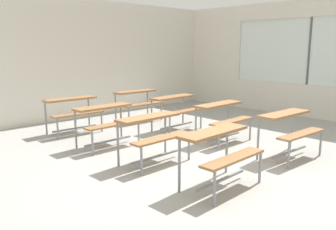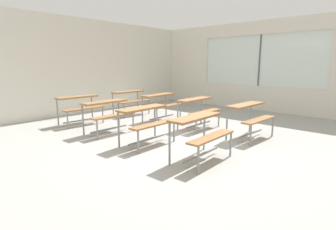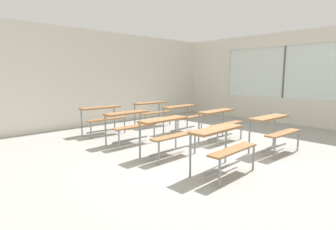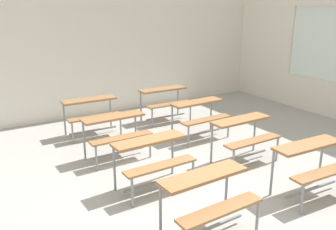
{
  "view_description": "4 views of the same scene",
  "coord_description": "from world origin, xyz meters",
  "views": [
    {
      "loc": [
        -3.74,
        -3.51,
        1.8
      ],
      "look_at": [
        0.58,
        1.08,
        0.56
      ],
      "focal_mm": 36.75,
      "sensor_mm": 36.0,
      "label": 1
    },
    {
      "loc": [
        -3.8,
        -3.3,
        1.6
      ],
      "look_at": [
        0.81,
        0.9,
        0.37
      ],
      "focal_mm": 28.0,
      "sensor_mm": 36.0,
      "label": 2
    },
    {
      "loc": [
        -3.8,
        -3.3,
        1.6
      ],
      "look_at": [
        0.64,
        1.47,
        0.61
      ],
      "focal_mm": 28.0,
      "sensor_mm": 36.0,
      "label": 3
    },
    {
      "loc": [
        -2.66,
        -3.78,
        2.63
      ],
      "look_at": [
        0.74,
        1.78,
        0.6
      ],
      "focal_mm": 38.84,
      "sensor_mm": 36.0,
      "label": 4
    }
  ],
  "objects": [
    {
      "name": "desk_bench_r1c1",
      "position": [
        1.45,
        0.47,
        0.56
      ],
      "size": [
        1.11,
        0.6,
        0.74
      ],
      "rotation": [
        0.0,
        0.0,
        0.01
      ],
      "color": "olive",
      "rests_on": "ground"
    },
    {
      "name": "desk_bench_r2c1",
      "position": [
        1.49,
        1.78,
        0.56
      ],
      "size": [
        1.12,
        0.62,
        0.74
      ],
      "rotation": [
        0.0,
        0.0,
        0.03
      ],
      "color": "olive",
      "rests_on": "ground"
    },
    {
      "name": "wall_right",
      "position": [
        5.0,
        -0.13,
        1.45
      ],
      "size": [
        0.12,
        9.0,
        3.0
      ],
      "color": "silver",
      "rests_on": "ground"
    },
    {
      "name": "desk_bench_r3c0",
      "position": [
        -0.29,
        3.08,
        0.56
      ],
      "size": [
        1.11,
        0.62,
        0.74
      ],
      "rotation": [
        0.0,
        0.0,
        -0.02
      ],
      "color": "olive",
      "rests_on": "ground"
    },
    {
      "name": "desk_bench_r3c1",
      "position": [
        1.48,
        3.11,
        0.56
      ],
      "size": [
        1.11,
        0.61,
        0.74
      ],
      "rotation": [
        0.0,
        0.0,
        -0.02
      ],
      "color": "olive",
      "rests_on": "ground"
    },
    {
      "name": "desk_bench_r2c0",
      "position": [
        -0.34,
        1.74,
        0.56
      ],
      "size": [
        1.11,
        0.6,
        0.74
      ],
      "rotation": [
        0.0,
        0.0,
        0.01
      ],
      "color": "olive",
      "rests_on": "ground"
    },
    {
      "name": "wall_back",
      "position": [
        0.0,
        4.5,
        1.5
      ],
      "size": [
        10.0,
        0.12,
        3.0
      ],
      "primitive_type": "cube",
      "color": "silver",
      "rests_on": "ground"
    },
    {
      "name": "desk_bench_r0c1",
      "position": [
        1.47,
        -0.88,
        0.56
      ],
      "size": [
        1.13,
        0.65,
        0.74
      ],
      "rotation": [
        0.0,
        0.0,
        -0.05
      ],
      "color": "olive",
      "rests_on": "ground"
    },
    {
      "name": "desk_bench_r1c0",
      "position": [
        -0.33,
        0.44,
        0.56
      ],
      "size": [
        1.11,
        0.61,
        0.74
      ],
      "rotation": [
        0.0,
        0.0,
        0.02
      ],
      "color": "olive",
      "rests_on": "ground"
    },
    {
      "name": "desk_bench_r0c0",
      "position": [
        -0.34,
        -0.87,
        0.56
      ],
      "size": [
        1.12,
        0.62,
        0.74
      ],
      "rotation": [
        0.0,
        0.0,
        0.03
      ],
      "color": "olive",
      "rests_on": "ground"
    },
    {
      "name": "ground",
      "position": [
        0.0,
        0.0,
        -0.03
      ],
      "size": [
        10.0,
        9.0,
        0.05
      ],
      "primitive_type": "cube",
      "color": "#9E9E99"
    }
  ]
}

